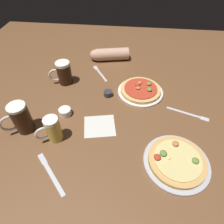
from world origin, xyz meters
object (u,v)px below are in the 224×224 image
Objects in this scene: beer_mug_dark at (21,118)px; knife_right at (51,173)px; fork_left at (188,114)px; napkin_folded at (100,126)px; pizza_plate_far at (140,90)px; fork_spare at (100,73)px; ramekin_butter at (108,93)px; diner_arm at (108,54)px; beer_mug_amber at (52,130)px; pizza_plate_near at (177,161)px; beer_mug_pale at (64,73)px; ramekin_sauce at (65,112)px.

beer_mug_dark is 0.31m from knife_right.
napkin_folded is at bearing -163.51° from fork_left.
pizza_plate_far is 0.33m from fork_spare.
ramekin_butter is 0.41m from diner_arm.
fork_spare is at bearing 110.65° from ramekin_butter.
beer_mug_amber is at bearing -160.70° from fork_left.
fork_left is at bearing 71.07° from pizza_plate_near.
fork_spare is at bearing -101.45° from diner_arm.
beer_mug_pale is 2.81× the size of ramekin_butter.
beer_mug_dark reaches higher than knife_right.
beer_mug_dark is 1.11× the size of beer_mug_pale.
diner_arm reaches higher than pizza_plate_near.
fork_left is at bearing -45.43° from diner_arm.
diner_arm is (-0.03, 0.65, 0.04)m from napkin_folded.
beer_mug_pale is 0.39m from diner_arm.
knife_right is at bearing -120.93° from napkin_folded.
napkin_folded is (0.20, 0.10, -0.06)m from beer_mug_amber.
pizza_plate_near is 0.55m from ramekin_butter.
ramekin_butter reaches higher than fork_spare.
ramekin_sauce is at bearing -173.58° from fork_left.
pizza_plate_far is at bearing 149.59° from fork_left.
pizza_plate_near reaches higher than fork_spare.
ramekin_sauce is at bearing 162.13° from napkin_folded.
ramekin_butter is (0.22, 0.34, -0.05)m from beer_mug_amber.
pizza_plate_near is 5.54× the size of ramekin_butter.
ramekin_butter is 0.28× the size of fork_spare.
diner_arm is (0.13, 0.93, 0.04)m from knife_right.
beer_mug_dark is 0.89× the size of fork_spare.
ramekin_sauce is at bearing -150.41° from pizza_plate_far.
beer_mug_dark reaches higher than diner_arm.
pizza_plate_near is at bearing -22.48° from ramekin_sauce.
ramekin_butter is 0.18× the size of diner_arm.
diner_arm is (0.16, 0.59, 0.02)m from ramekin_sauce.
beer_mug_amber is at bearing -13.19° from beer_mug_dark.
knife_right is (-0.53, -0.11, -0.01)m from pizza_plate_near.
napkin_folded is at bearing -93.09° from ramekin_butter.
knife_right is (0.11, -0.62, -0.07)m from beer_mug_pale.
pizza_plate_near is 1.57× the size of knife_right.
beer_mug_dark is 0.73× the size of fork_left.
beer_mug_pale is 0.45m from napkin_folded.
beer_mug_dark is at bearing 171.37° from pizza_plate_near.
ramekin_butter is at bearing -83.31° from diner_arm.
ramekin_sauce is 0.68m from fork_left.
diner_arm is at bearing 74.43° from ramekin_sauce.
pizza_plate_near and pizza_plate_far have the same top height.
diner_arm reaches higher than napkin_folded.
pizza_plate_near is 1.82× the size of napkin_folded.
napkin_folded is at bearing 25.46° from beer_mug_amber.
beer_mug_dark reaches higher than beer_mug_pale.
ramekin_sauce is 0.30× the size of fork_left.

